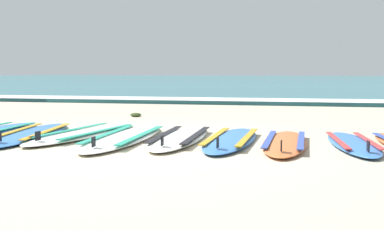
% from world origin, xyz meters
% --- Properties ---
extents(ground_plane, '(80.00, 80.00, 0.00)m').
position_xyz_m(ground_plane, '(0.00, 0.00, 0.00)').
color(ground_plane, '#C1B599').
extents(sea, '(80.00, 60.00, 0.10)m').
position_xyz_m(sea, '(0.00, 36.50, 0.05)').
color(sea, teal).
rests_on(sea, ground).
extents(wave_foam_strip, '(80.00, 1.39, 0.11)m').
position_xyz_m(wave_foam_strip, '(0.00, 7.20, 0.06)').
color(wave_foam_strip, white).
rests_on(wave_foam_strip, ground).
extents(surfboard_1, '(0.95, 2.47, 0.18)m').
position_xyz_m(surfboard_1, '(-1.68, 0.28, 0.04)').
color(surfboard_1, '#3875CC').
rests_on(surfboard_1, ground).
extents(surfboard_2, '(1.03, 2.47, 0.18)m').
position_xyz_m(surfboard_2, '(-0.99, 0.45, 0.04)').
color(surfboard_2, silver).
rests_on(surfboard_2, ground).
extents(surfboard_3, '(0.64, 2.53, 0.18)m').
position_xyz_m(surfboard_3, '(-0.33, 0.22, 0.04)').
color(surfboard_3, white).
rests_on(surfboard_3, ground).
extents(surfboard_4, '(0.58, 2.31, 0.18)m').
position_xyz_m(surfboard_4, '(0.38, 0.36, 0.04)').
color(surfboard_4, silver).
rests_on(surfboard_4, ground).
extents(surfboard_5, '(0.67, 2.26, 0.18)m').
position_xyz_m(surfboard_5, '(1.04, 0.30, 0.04)').
color(surfboard_5, '#3875CC').
rests_on(surfboard_5, ground).
extents(surfboard_6, '(0.61, 2.09, 0.18)m').
position_xyz_m(surfboard_6, '(1.70, 0.18, 0.04)').
color(surfboard_6, orange).
rests_on(surfboard_6, ground).
extents(surfboard_7, '(0.62, 1.96, 0.18)m').
position_xyz_m(surfboard_7, '(2.48, 0.27, 0.04)').
color(surfboard_7, '#3875CC').
rests_on(surfboard_7, ground).
extents(seaweed_clump_near_shoreline, '(0.22, 0.18, 0.08)m').
position_xyz_m(seaweed_clump_near_shoreline, '(-1.14, 3.13, 0.04)').
color(seaweed_clump_near_shoreline, '#384723').
rests_on(seaweed_clump_near_shoreline, ground).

